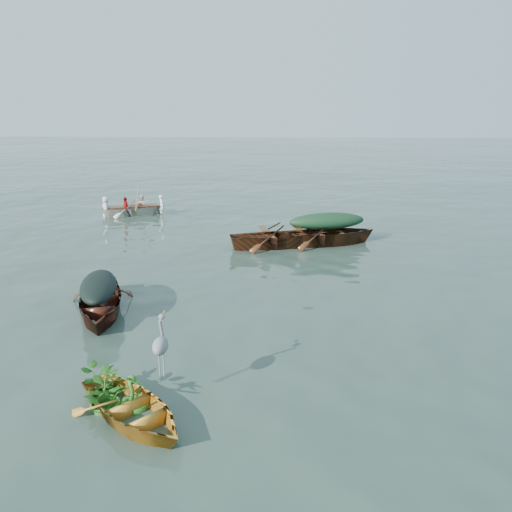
{
  "coord_description": "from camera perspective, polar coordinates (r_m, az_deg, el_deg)",
  "views": [
    {
      "loc": [
        0.38,
        -9.97,
        4.15
      ],
      "look_at": [
        -0.35,
        2.42,
        0.5
      ],
      "focal_mm": 35.0,
      "sensor_mm": 36.0,
      "label": 1
    }
  ],
  "objects": [
    {
      "name": "green_tarp_boat",
      "position": [
        16.14,
        8.0,
        1.32
      ],
      "size": [
        4.69,
        2.5,
        1.05
      ],
      "primitive_type": "imported",
      "rotation": [
        0.0,
        0.0,
        1.83
      ],
      "color": "#522813",
      "rests_on": "ground"
    },
    {
      "name": "dinghy_weeds",
      "position": [
        7.61,
        -16.25,
        -11.82
      ],
      "size": [
        1.14,
        1.12,
        0.6
      ],
      "primitive_type": "imported",
      "rotation": [
        0.0,
        0.0,
        0.84
      ],
      "color": "#266119",
      "rests_on": "yellow_dinghy"
    },
    {
      "name": "dark_covered_boat",
      "position": [
        11.14,
        -17.3,
        -6.27
      ],
      "size": [
        2.31,
        3.83,
        0.89
      ],
      "primitive_type": "imported",
      "rotation": [
        0.0,
        0.0,
        0.29
      ],
      "color": "#481A10",
      "rests_on": "ground"
    },
    {
      "name": "ground",
      "position": [
        10.81,
        1.12,
        -6.21
      ],
      "size": [
        140.0,
        140.0,
        0.0
      ],
      "primitive_type": "plane",
      "color": "#33483C",
      "rests_on": "ground"
    },
    {
      "name": "open_wooden_boat",
      "position": [
        15.71,
        2.76,
        1.04
      ],
      "size": [
        4.53,
        2.35,
        1.01
      ],
      "primitive_type": "imported",
      "rotation": [
        0.0,
        0.0,
        1.81
      ],
      "color": "#5C2F17",
      "rests_on": "ground"
    },
    {
      "name": "rowers",
      "position": [
        20.95,
        -13.83,
        6.65
      ],
      "size": [
        2.65,
        1.83,
        0.76
      ],
      "primitive_type": "imported",
      "rotation": [
        0.0,
        0.0,
        1.96
      ],
      "color": "white",
      "rests_on": "rowed_boat"
    },
    {
      "name": "dark_tarp_cover",
      "position": [
        10.92,
        -17.59,
        -3.13
      ],
      "size": [
        1.27,
        2.11,
        0.4
      ],
      "primitive_type": "ellipsoid",
      "rotation": [
        0.0,
        0.0,
        0.29
      ],
      "color": "black",
      "rests_on": "dark_covered_boat"
    },
    {
      "name": "thwart_benches",
      "position": [
        15.58,
        2.78,
        2.9
      ],
      "size": [
        2.3,
        1.3,
        0.04
      ],
      "primitive_type": null,
      "rotation": [
        0.0,
        0.0,
        1.81
      ],
      "color": "#492B11",
      "rests_on": "open_wooden_boat"
    },
    {
      "name": "yellow_dinghy",
      "position": [
        7.5,
        -13.89,
        -17.74
      ],
      "size": [
        2.72,
        2.61,
        0.68
      ],
      "primitive_type": "imported",
      "rotation": [
        0.0,
        0.0,
        0.84
      ],
      "color": "gold",
      "rests_on": "ground"
    },
    {
      "name": "rowed_boat",
      "position": [
        21.09,
        -13.69,
        4.57
      ],
      "size": [
        3.67,
        2.34,
        0.8
      ],
      "primitive_type": "imported",
      "rotation": [
        0.0,
        0.0,
        1.96
      ],
      "color": "white",
      "rests_on": "ground"
    },
    {
      "name": "green_tarp_cover",
      "position": [
        15.96,
        8.11,
        4.05
      ],
      "size": [
        2.58,
        1.37,
        0.52
      ],
      "primitive_type": "ellipsoid",
      "rotation": [
        0.0,
        0.0,
        1.83
      ],
      "color": "#17391D",
      "rests_on": "green_tarp_boat"
    },
    {
      "name": "oars",
      "position": [
        21.01,
        -13.77,
        5.71
      ],
      "size": [
        1.55,
        2.63,
        0.06
      ],
      "primitive_type": null,
      "rotation": [
        0.0,
        0.0,
        1.96
      ],
      "color": "#A96240",
      "rests_on": "rowed_boat"
    },
    {
      "name": "heron",
      "position": [
        7.38,
        -10.82,
        -10.94
      ],
      "size": [
        0.48,
        0.48,
        0.92
      ],
      "primitive_type": null,
      "rotation": [
        0.0,
        0.0,
        0.84
      ],
      "color": "gray",
      "rests_on": "yellow_dinghy"
    }
  ]
}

